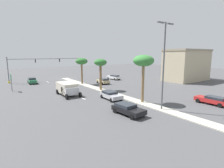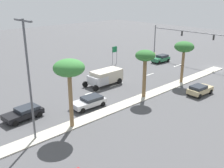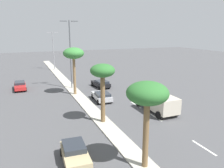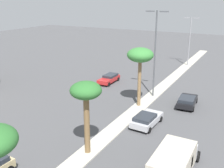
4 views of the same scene
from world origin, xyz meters
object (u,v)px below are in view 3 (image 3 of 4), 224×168
Objects in this scene: street_lamp_left at (70,50)px; box_truck at (158,102)px; street_lamp_near at (53,48)px; palm_tree_front at (74,54)px; palm_tree_inboard at (147,96)px; sedan_silver_front at (102,96)px; sedan_black_right at (101,83)px; sedan_tan_leading at (75,154)px; sedan_red_far at (20,85)px; palm_tree_far at (103,74)px.

street_lamp_left reaches higher than box_truck.
palm_tree_front is at bearing -90.85° from street_lamp_near.
box_truck is at bearing 51.98° from palm_tree_inboard.
sedan_silver_front and sedan_black_right have the same top height.
sedan_tan_leading is (-4.60, 2.58, -4.77)m from palm_tree_inboard.
sedan_red_far is (-7.91, 6.67, -5.58)m from palm_tree_front.
sedan_tan_leading reaches higher than sedan_silver_front.
palm_tree_inboard is 17.24m from sedan_silver_front.
street_lamp_near is at bearing 89.87° from palm_tree_inboard.
palm_tree_far is 16.21m from sedan_black_right.
palm_tree_front is at bearing -95.50° from street_lamp_left.
sedan_black_right reaches higher than sedan_red_far.
sedan_tan_leading is 15.52m from sedan_silver_front.
palm_tree_front reaches higher than sedan_black_right.
palm_tree_inboard is 44.60m from street_lamp_near.
palm_tree_far reaches higher than sedan_black_right.
palm_tree_inboard is 0.89× the size of palm_tree_front.
street_lamp_left reaches higher than sedan_tan_leading.
sedan_red_far is (-8.26, -17.04, -4.89)m from street_lamp_near.
street_lamp_left is (0.10, 15.93, 1.19)m from palm_tree_far.
sedan_red_far is 23.86m from box_truck.
palm_tree_front is 0.78× the size of street_lamp_near.
palm_tree_inboard reaches higher than palm_tree_far.
box_truck is at bearing -64.65° from street_lamp_left.
palm_tree_inboard is 12.80m from box_truck.
palm_tree_far reaches higher than sedan_silver_front.
sedan_black_right is at bearing 77.99° from palm_tree_inboard.
box_truck reaches higher than sedan_tan_leading.
palm_tree_inboard is 1.00× the size of palm_tree_far.
palm_tree_inboard is 1.60× the size of sedan_tan_leading.
street_lamp_left is 1.21× the size of street_lamp_near.
sedan_silver_front is (2.55, 16.35, -4.80)m from palm_tree_inboard.
sedan_black_right is at bearing -76.72° from street_lamp_near.
palm_tree_inboard reaches higher than sedan_tan_leading.
street_lamp_near is 2.33× the size of sedan_tan_leading.
box_truck is at bearing -55.96° from palm_tree_front.
palm_tree_far is 9.20m from sedan_tan_leading.
sedan_tan_leading is (-4.74, -22.34, -5.88)m from street_lamp_left.
street_lamp_near is at bearing 83.62° from sedan_tan_leading.
street_lamp_near reaches higher than box_truck.
palm_tree_inboard is 1.05× the size of box_truck.
street_lamp_near reaches higher than palm_tree_front.
palm_tree_inboard is at bearing -29.26° from sedan_tan_leading.
street_lamp_left is at bearing 89.69° from palm_tree_inboard.
sedan_red_far is at bearing 133.71° from sedan_silver_front.
sedan_black_right is (2.48, 7.32, -0.00)m from sedan_silver_front.
palm_tree_far is 0.88× the size of palm_tree_front.
palm_tree_inboard is 29.14m from sedan_red_far.
street_lamp_left is at bearing 84.50° from palm_tree_front.
palm_tree_front is 1.62× the size of sedan_black_right.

